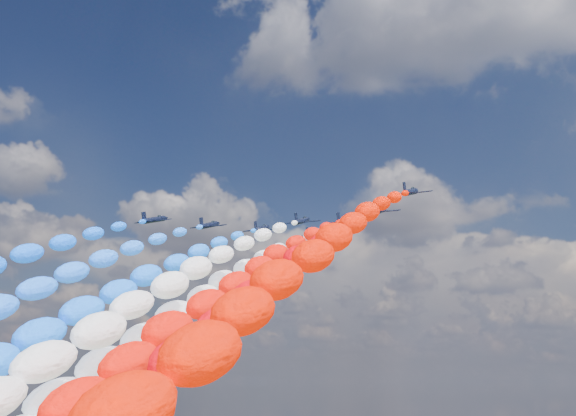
% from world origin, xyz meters
% --- Properties ---
extents(jet_0, '(8.31, 11.18, 5.34)m').
position_xyz_m(jet_0, '(-27.54, -4.71, 91.25)').
color(jet_0, black).
extents(jet_1, '(8.29, 11.16, 5.34)m').
position_xyz_m(jet_1, '(-19.19, 4.56, 91.25)').
color(jet_1, black).
extents(trail_1, '(5.86, 110.47, 52.82)m').
position_xyz_m(trail_1, '(-19.19, -52.10, 66.47)').
color(trail_1, '#206BFF').
extents(jet_2, '(8.71, 11.46, 5.34)m').
position_xyz_m(jet_2, '(-10.01, 12.51, 91.25)').
color(jet_2, black).
extents(trail_2, '(5.86, 110.47, 52.82)m').
position_xyz_m(trail_2, '(-10.01, -44.15, 66.47)').
color(trail_2, '#1766FD').
extents(jet_3, '(8.38, 11.22, 5.34)m').
position_xyz_m(jet_3, '(1.43, 8.47, 91.25)').
color(jet_3, black).
extents(trail_3, '(5.86, 110.47, 52.82)m').
position_xyz_m(trail_3, '(1.43, -48.19, 66.47)').
color(trail_3, white).
extents(jet_4, '(8.31, 11.17, 5.34)m').
position_xyz_m(jet_4, '(-1.47, 22.82, 91.25)').
color(jet_4, black).
extents(trail_4, '(5.86, 110.47, 52.82)m').
position_xyz_m(trail_4, '(-1.47, -33.84, 66.47)').
color(trail_4, white).
extents(jet_5, '(8.68, 11.43, 5.34)m').
position_xyz_m(jet_5, '(10.23, 11.49, 91.25)').
color(jet_5, black).
extents(trail_5, '(5.86, 110.47, 52.82)m').
position_xyz_m(trail_5, '(10.23, -45.17, 66.47)').
color(trail_5, red).
extents(jet_6, '(8.70, 11.45, 5.34)m').
position_xyz_m(jet_6, '(19.77, 5.41, 91.25)').
color(jet_6, black).
extents(trail_6, '(5.86, 110.47, 52.82)m').
position_xyz_m(trail_6, '(19.77, -51.25, 66.47)').
color(trail_6, '#DF0109').
extents(jet_7, '(8.52, 11.33, 5.34)m').
position_xyz_m(jet_7, '(28.64, -6.46, 91.25)').
color(jet_7, black).
extents(trail_7, '(5.86, 110.47, 52.82)m').
position_xyz_m(trail_7, '(28.64, -63.12, 66.47)').
color(trail_7, red).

